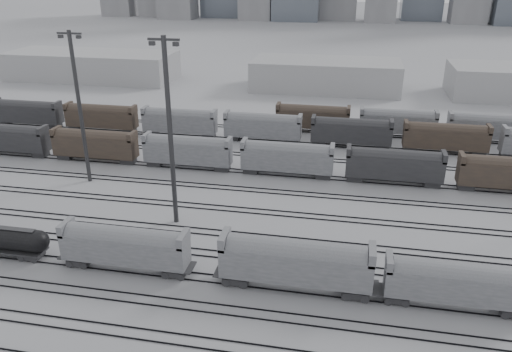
% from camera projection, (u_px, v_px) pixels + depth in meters
% --- Properties ---
extents(ground, '(900.00, 900.00, 0.00)m').
position_uv_depth(ground, '(175.00, 280.00, 55.10)').
color(ground, '#B8B8BD').
rests_on(ground, ground).
extents(tracks, '(220.00, 71.50, 0.16)m').
position_uv_depth(tracks, '(217.00, 209.00, 70.86)').
color(tracks, black).
rests_on(tracks, ground).
extents(hopper_car_a, '(14.63, 2.91, 5.23)m').
position_uv_depth(hopper_car_a, '(125.00, 245.00, 55.81)').
color(hopper_car_a, '#262628').
rests_on(hopper_car_a, ground).
extents(hopper_car_b, '(16.12, 3.20, 5.76)m').
position_uv_depth(hopper_car_b, '(296.00, 260.00, 52.26)').
color(hopper_car_b, '#262628').
rests_on(hopper_car_b, ground).
extents(hopper_car_c, '(14.07, 2.80, 5.03)m').
position_uv_depth(hopper_car_c, '(457.00, 282.00, 49.56)').
color(hopper_car_c, '#262628').
rests_on(hopper_car_c, ground).
extents(light_mast_b, '(3.77, 0.60, 23.53)m').
position_uv_depth(light_mast_b, '(79.00, 105.00, 75.43)').
color(light_mast_b, '#323234').
rests_on(light_mast_b, ground).
extents(light_mast_c, '(3.93, 0.63, 24.57)m').
position_uv_depth(light_mast_c, '(170.00, 130.00, 62.55)').
color(light_mast_c, '#323234').
rests_on(light_mast_c, ground).
extents(bg_string_near, '(151.00, 3.00, 5.60)m').
position_uv_depth(bg_string_near, '(287.00, 159.00, 81.46)').
color(bg_string_near, gray).
rests_on(bg_string_near, ground).
extents(bg_string_mid, '(151.00, 3.00, 5.60)m').
position_uv_depth(bg_string_mid, '(351.00, 133.00, 94.12)').
color(bg_string_mid, '#262628').
rests_on(bg_string_mid, ground).
extents(bg_string_far, '(66.00, 3.00, 5.60)m').
position_uv_depth(bg_string_far, '(442.00, 126.00, 98.22)').
color(bg_string_far, '#44372B').
rests_on(bg_string_far, ground).
extents(warehouse_left, '(50.00, 18.00, 8.00)m').
position_uv_depth(warehouse_left, '(92.00, 66.00, 149.95)').
color(warehouse_left, '#A3A3A6').
rests_on(warehouse_left, ground).
extents(warehouse_mid, '(40.00, 18.00, 8.00)m').
position_uv_depth(warehouse_mid, '(326.00, 75.00, 137.49)').
color(warehouse_mid, '#A3A3A6').
rests_on(warehouse_mid, ground).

